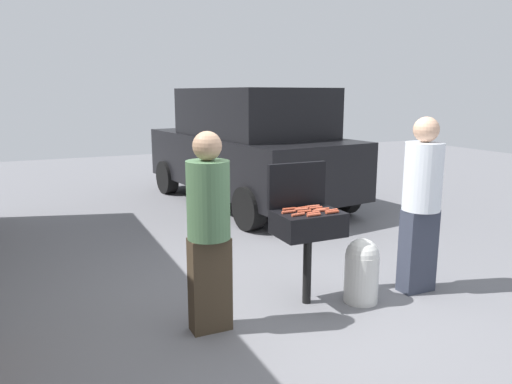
{
  "coord_description": "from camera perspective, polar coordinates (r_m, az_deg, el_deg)",
  "views": [
    {
      "loc": [
        -2.09,
        -3.56,
        1.95
      ],
      "look_at": [
        -0.16,
        0.63,
        1.0
      ],
      "focal_mm": 34.05,
      "sensor_mm": 36.0,
      "label": 1
    }
  ],
  "objects": [
    {
      "name": "hot_dog_11",
      "position": [
        4.47,
        3.93,
        -2.01
      ],
      "size": [
        0.13,
        0.03,
        0.03
      ],
      "primitive_type": "cylinder",
      "rotation": [
        0.0,
        1.57,
        -0.04
      ],
      "color": "#AD4228",
      "rests_on": "bbq_grill"
    },
    {
      "name": "hot_dog_12",
      "position": [
        4.49,
        7.8,
        -2.02
      ],
      "size": [
        0.13,
        0.04,
        0.03
      ],
      "primitive_type": "cylinder",
      "rotation": [
        0.0,
        1.57,
        -0.11
      ],
      "color": "#AD4228",
      "rests_on": "bbq_grill"
    },
    {
      "name": "hot_dog_2",
      "position": [
        4.34,
        6.74,
        -2.47
      ],
      "size": [
        0.13,
        0.04,
        0.03
      ],
      "primitive_type": "cylinder",
      "rotation": [
        0.0,
        1.57,
        0.11
      ],
      "color": "#B74C33",
      "rests_on": "bbq_grill"
    },
    {
      "name": "hot_dog_3",
      "position": [
        4.36,
        3.85,
        -2.34
      ],
      "size": [
        0.13,
        0.03,
        0.03
      ],
      "primitive_type": "cylinder",
      "rotation": [
        0.0,
        1.57,
        -0.01
      ],
      "color": "#B74C33",
      "rests_on": "bbq_grill"
    },
    {
      "name": "grill_lid_open",
      "position": [
        4.58,
        4.83,
        0.84
      ],
      "size": [
        0.6,
        0.05,
        0.42
      ],
      "primitive_type": "cube",
      "color": "black",
      "rests_on": "bbq_grill"
    },
    {
      "name": "person_left",
      "position": [
        3.92,
        -5.57,
        -3.96
      ],
      "size": [
        0.35,
        0.35,
        1.66
      ],
      "rotation": [
        0.0,
        0.0,
        0.24
      ],
      "color": "#3F3323",
      "rests_on": "ground"
    },
    {
      "name": "parked_minivan",
      "position": [
        8.54,
        -0.84,
        5.41
      ],
      "size": [
        2.49,
        4.61,
        2.02
      ],
      "rotation": [
        0.0,
        0.0,
        3.27
      ],
      "color": "black",
      "rests_on": "ground"
    },
    {
      "name": "ground_plane",
      "position": [
        4.56,
        5.29,
        -13.71
      ],
      "size": [
        24.0,
        24.0,
        0.0
      ],
      "primitive_type": "plane",
      "color": "slate"
    },
    {
      "name": "hot_dog_8",
      "position": [
        4.44,
        7.42,
        -2.16
      ],
      "size": [
        0.13,
        0.03,
        0.03
      ],
      "primitive_type": "cylinder",
      "rotation": [
        0.0,
        1.57,
        0.01
      ],
      "color": "#C6593D",
      "rests_on": "bbq_grill"
    },
    {
      "name": "hot_dog_4",
      "position": [
        4.46,
        5.36,
        -2.05
      ],
      "size": [
        0.13,
        0.04,
        0.03
      ],
      "primitive_type": "cylinder",
      "rotation": [
        0.0,
        1.57,
        -0.07
      ],
      "color": "#C6593D",
      "rests_on": "bbq_grill"
    },
    {
      "name": "hot_dog_9",
      "position": [
        4.45,
        8.84,
        -2.16
      ],
      "size": [
        0.13,
        0.04,
        0.03
      ],
      "primitive_type": "cylinder",
      "rotation": [
        0.0,
        1.57,
        0.09
      ],
      "color": "#B74C33",
      "rests_on": "bbq_grill"
    },
    {
      "name": "hot_dog_7",
      "position": [
        4.53,
        7.04,
        -1.87
      ],
      "size": [
        0.13,
        0.03,
        0.03
      ],
      "primitive_type": "cylinder",
      "rotation": [
        0.0,
        1.57,
        -0.04
      ],
      "color": "#B74C33",
      "rests_on": "bbq_grill"
    },
    {
      "name": "hot_dog_13",
      "position": [
        4.52,
        5.4,
        -1.88
      ],
      "size": [
        0.13,
        0.04,
        0.03
      ],
      "primitive_type": "cylinder",
      "rotation": [
        0.0,
        1.57,
        0.11
      ],
      "color": "#AD4228",
      "rests_on": "bbq_grill"
    },
    {
      "name": "hot_dog_6",
      "position": [
        4.39,
        5.7,
        -2.29
      ],
      "size": [
        0.13,
        0.04,
        0.03
      ],
      "primitive_type": "cylinder",
      "rotation": [
        0.0,
        1.57,
        -0.1
      ],
      "color": "#AD4228",
      "rests_on": "bbq_grill"
    },
    {
      "name": "hot_dog_1",
      "position": [
        4.28,
        6.8,
        -2.67
      ],
      "size": [
        0.13,
        0.03,
        0.03
      ],
      "primitive_type": "cylinder",
      "rotation": [
        0.0,
        1.57,
        -0.01
      ],
      "color": "#B74C33",
      "rests_on": "bbq_grill"
    },
    {
      "name": "person_right",
      "position": [
        4.95,
        18.86,
        -0.79
      ],
      "size": [
        0.36,
        0.36,
        1.73
      ],
      "rotation": [
        0.0,
        0.0,
        3.37
      ],
      "color": "#333847",
      "rests_on": "ground"
    },
    {
      "name": "hot_dog_0",
      "position": [
        4.59,
        6.71,
        -1.69
      ],
      "size": [
        0.13,
        0.03,
        0.03
      ],
      "primitive_type": "cylinder",
      "rotation": [
        0.0,
        1.57,
        -0.05
      ],
      "color": "#C6593D",
      "rests_on": "bbq_grill"
    },
    {
      "name": "hot_dog_10",
      "position": [
        4.27,
        4.97,
        -2.65
      ],
      "size": [
        0.13,
        0.04,
        0.03
      ],
      "primitive_type": "cylinder",
      "rotation": [
        0.0,
        1.57,
        0.08
      ],
      "color": "#B74C33",
      "rests_on": "bbq_grill"
    },
    {
      "name": "bbq_grill",
      "position": [
        4.48,
        6.14,
        -4.05
      ],
      "size": [
        0.6,
        0.44,
        0.89
      ],
      "color": "black",
      "rests_on": "ground"
    },
    {
      "name": "propane_tank",
      "position": [
        4.72,
        12.32,
        -8.85
      ],
      "size": [
        0.32,
        0.32,
        0.62
      ],
      "color": "silver",
      "rests_on": "ground"
    },
    {
      "name": "hot_dog_5",
      "position": [
        4.4,
        8.94,
        -2.34
      ],
      "size": [
        0.13,
        0.03,
        0.03
      ],
      "primitive_type": "cylinder",
      "rotation": [
        0.0,
        1.57,
        0.0
      ],
      "color": "#AD4228",
      "rests_on": "bbq_grill"
    }
  ]
}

